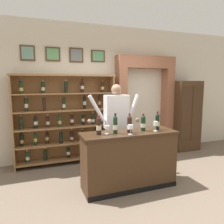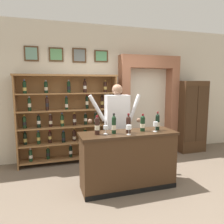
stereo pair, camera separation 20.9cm
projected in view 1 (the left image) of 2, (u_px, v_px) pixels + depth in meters
The scene contains 15 objects.
ground_plane at pixel (129, 187), 3.72m from camera, with size 14.00×14.00×0.02m, color #6B5B4C.
back_wall at pixel (98, 92), 5.19m from camera, with size 12.00×0.19×3.08m.
wine_shelf at pixel (65, 117), 4.69m from camera, with size 2.16×0.37×1.94m.
archway_doorway at pixel (143, 99), 5.49m from camera, with size 1.52×0.45×2.41m.
side_cabinet at pixel (185, 116), 5.67m from camera, with size 0.69×0.48×1.80m.
tasting_counter at pixel (129, 160), 3.64m from camera, with size 1.61×0.54×0.95m.
shopkeeper at pixel (116, 119), 4.14m from camera, with size 1.06×0.22×1.73m.
tasting_bottle_rosso at pixel (99, 125), 3.38m from camera, with size 0.08×0.08×0.30m.
tasting_bottle_vin_santo at pixel (115, 125), 3.45m from camera, with size 0.07×0.07×0.33m.
tasting_bottle_prosecco at pixel (129, 124), 3.53m from camera, with size 0.08×0.08×0.32m.
tasting_bottle_riserva at pixel (143, 123), 3.66m from camera, with size 0.08×0.08×0.29m.
tasting_bottle_brunello at pixel (158, 122), 3.74m from camera, with size 0.07×0.07×0.32m.
wine_glass_right at pixel (156, 124), 3.64m from camera, with size 0.08×0.08×0.17m.
wine_glass_center at pixel (107, 128), 3.42m from camera, with size 0.07×0.07×0.14m.
wine_glass_spare at pixel (131, 127), 3.40m from camera, with size 0.08×0.08×0.16m.
Camera 1 is at (-1.51, -3.18, 1.77)m, focal length 34.70 mm.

